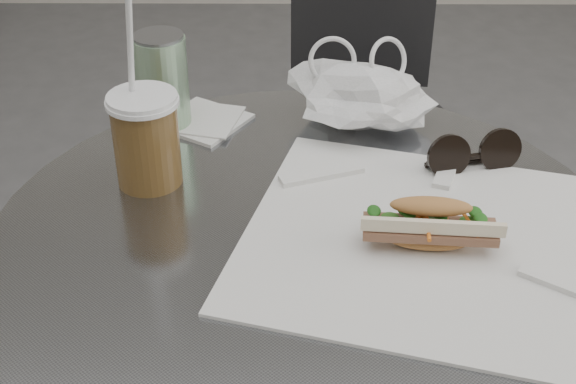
{
  "coord_description": "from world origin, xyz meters",
  "views": [
    {
      "loc": [
        -0.02,
        -0.57,
        1.3
      ],
      "look_at": [
        -0.02,
        0.21,
        0.79
      ],
      "focal_mm": 50.0,
      "sensor_mm": 36.0,
      "label": 1
    }
  ],
  "objects_px": {
    "sunglasses": "(473,156)",
    "banh_mi": "(430,225)",
    "iced_coffee": "(146,138)",
    "drink_can": "(162,82)",
    "chair_far": "(355,168)"
  },
  "relations": [
    {
      "from": "sunglasses",
      "to": "banh_mi",
      "type": "bearing_deg",
      "value": -128.83
    },
    {
      "from": "iced_coffee",
      "to": "drink_can",
      "type": "height_order",
      "value": "iced_coffee"
    },
    {
      "from": "chair_far",
      "to": "sunglasses",
      "type": "height_order",
      "value": "sunglasses"
    },
    {
      "from": "banh_mi",
      "to": "chair_far",
      "type": "bearing_deg",
      "value": 95.38
    },
    {
      "from": "iced_coffee",
      "to": "drink_can",
      "type": "distance_m",
      "value": 0.15
    },
    {
      "from": "drink_can",
      "to": "banh_mi",
      "type": "bearing_deg",
      "value": -40.68
    },
    {
      "from": "chair_far",
      "to": "banh_mi",
      "type": "bearing_deg",
      "value": 95.31
    },
    {
      "from": "banh_mi",
      "to": "drink_can",
      "type": "distance_m",
      "value": 0.45
    },
    {
      "from": "chair_far",
      "to": "drink_can",
      "type": "bearing_deg",
      "value": 63.06
    },
    {
      "from": "sunglasses",
      "to": "drink_can",
      "type": "height_order",
      "value": "drink_can"
    },
    {
      "from": "iced_coffee",
      "to": "sunglasses",
      "type": "relative_size",
      "value": 2.02
    },
    {
      "from": "banh_mi",
      "to": "iced_coffee",
      "type": "bearing_deg",
      "value": 161.65
    },
    {
      "from": "banh_mi",
      "to": "drink_can",
      "type": "height_order",
      "value": "drink_can"
    },
    {
      "from": "banh_mi",
      "to": "sunglasses",
      "type": "bearing_deg",
      "value": 68.96
    },
    {
      "from": "sunglasses",
      "to": "drink_can",
      "type": "distance_m",
      "value": 0.44
    }
  ]
}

